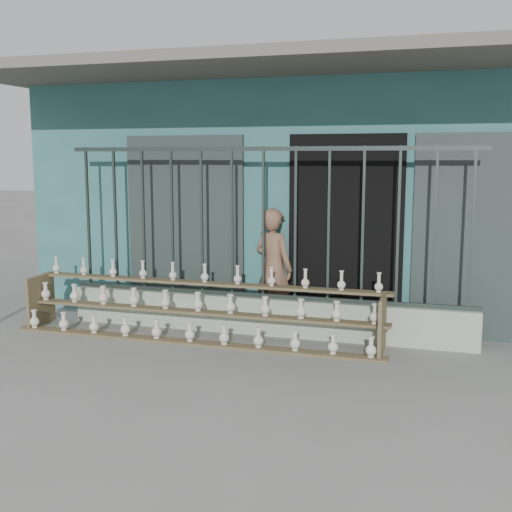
# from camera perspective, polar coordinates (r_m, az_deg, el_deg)

# --- Properties ---
(ground) EXTENTS (60.00, 60.00, 0.00)m
(ground) POSITION_cam_1_polar(r_m,az_deg,el_deg) (6.66, -2.52, -9.80)
(ground) COLOR slate
(workshop_building) EXTENTS (7.40, 6.60, 3.21)m
(workshop_building) POSITION_cam_1_polar(r_m,az_deg,el_deg) (10.41, 5.19, 5.96)
(workshop_building) COLOR #2F6465
(workshop_building) RESTS_ON ground
(parapet_wall) EXTENTS (5.00, 0.20, 0.45)m
(parapet_wall) POSITION_cam_1_polar(r_m,az_deg,el_deg) (7.79, 0.64, -5.32)
(parapet_wall) COLOR #9CAC93
(parapet_wall) RESTS_ON ground
(security_fence) EXTENTS (5.00, 0.04, 1.80)m
(security_fence) POSITION_cam_1_polar(r_m,az_deg,el_deg) (7.59, 0.65, 2.93)
(security_fence) COLOR #283330
(security_fence) RESTS_ON parapet_wall
(shelf_rack) EXTENTS (4.50, 0.68, 0.85)m
(shelf_rack) POSITION_cam_1_polar(r_m,az_deg,el_deg) (7.60, -5.25, -4.68)
(shelf_rack) COLOR brown
(shelf_rack) RESTS_ON ground
(elderly_woman) EXTENTS (0.65, 0.56, 1.51)m
(elderly_woman) POSITION_cam_1_polar(r_m,az_deg,el_deg) (7.97, 1.56, -1.12)
(elderly_woman) COLOR brown
(elderly_woman) RESTS_ON ground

